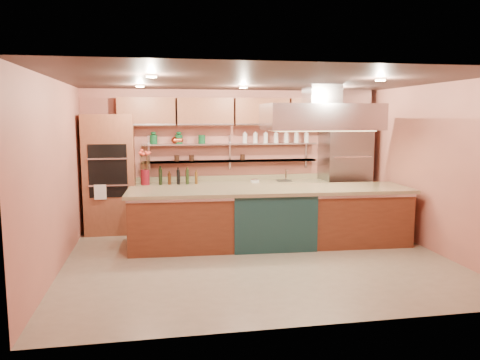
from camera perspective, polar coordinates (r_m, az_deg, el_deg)
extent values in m
cube|color=gray|center=(7.61, 2.12, -9.58)|extent=(6.00, 5.00, 0.02)
cube|color=black|center=(7.29, 2.23, 12.02)|extent=(6.00, 5.00, 0.02)
cube|color=#B36654|center=(9.76, -0.99, 2.70)|extent=(6.00, 0.04, 2.80)
cube|color=#B36654|center=(4.93, 8.45, -2.31)|extent=(6.00, 0.04, 2.80)
cube|color=#B36654|center=(7.29, -21.53, 0.46)|extent=(0.04, 5.00, 2.80)
cube|color=#B36654|center=(8.48, 22.39, 1.36)|extent=(0.04, 5.00, 2.80)
cube|color=brown|center=(9.38, -15.60, 0.68)|extent=(0.95, 0.64, 2.30)
cube|color=gray|center=(10.10, 12.62, 0.69)|extent=(0.95, 0.72, 2.10)
cube|color=tan|center=(9.59, -0.98, -3.04)|extent=(3.84, 0.64, 0.93)
cube|color=silver|center=(9.63, -1.16, 2.33)|extent=(3.60, 0.26, 0.03)
cube|color=silver|center=(9.60, -1.17, 4.41)|extent=(3.60, 0.26, 0.03)
cube|color=brown|center=(9.55, -0.83, 8.29)|extent=(4.60, 0.36, 0.55)
cube|color=silver|center=(8.35, 9.87, 7.58)|extent=(2.00, 1.00, 0.45)
cube|color=#FFE5A5|center=(7.48, 1.89, 11.68)|extent=(4.00, 2.80, 0.02)
cube|color=brown|center=(8.27, 3.71, -4.49)|extent=(4.89, 1.30, 1.01)
cylinder|color=maroon|center=(9.32, -11.48, 0.32)|extent=(0.18, 0.18, 0.30)
cube|color=black|center=(9.33, -7.52, 0.31)|extent=(0.85, 0.53, 0.26)
cube|color=beige|center=(9.54, 1.81, 0.00)|extent=(0.18, 0.15, 0.09)
cylinder|color=silver|center=(9.79, 5.61, 0.61)|extent=(0.04, 0.04, 0.24)
ellipsoid|color=#D05230|center=(9.49, -7.88, 4.82)|extent=(0.21, 0.21, 0.14)
cylinder|color=#0E4320|center=(9.52, -4.67, 4.96)|extent=(0.16, 0.16, 0.17)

